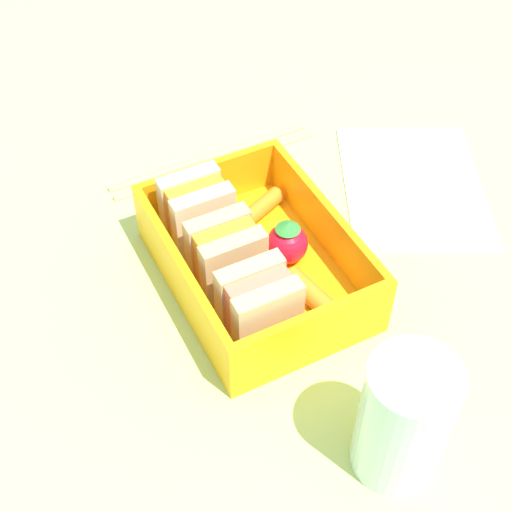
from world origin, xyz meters
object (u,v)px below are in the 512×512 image
sandwich_center_left (226,256)px  chopstick_pair (213,159)px  carrot_stick_left (314,297)px  folded_napkin (413,185)px  sandwich_center (197,212)px  carrot_stick_far_left (259,209)px  sandwich_left (259,306)px  strawberry_far_left (286,241)px  drinking_glass (403,420)px

sandwich_center_left → chopstick_pair: bearing=-20.7°
sandwich_center_left → carrot_stick_left: 6.93cm
folded_napkin → sandwich_center_left: bearing=99.8°
chopstick_pair → folded_napkin: 17.64cm
sandwich_center → carrot_stick_far_left: bearing=-90.4°
carrot_stick_left → carrot_stick_far_left: (9.87, -0.65, -0.08)cm
chopstick_pair → folded_napkin: size_ratio=1.22×
sandwich_left → folded_napkin: size_ratio=0.34×
sandwich_left → strawberry_far_left: 7.36cm
drinking_glass → carrot_stick_far_left: bearing=-5.1°
sandwich_left → chopstick_pair: size_ratio=0.28×
sandwich_center → strawberry_far_left: size_ratio=1.45×
drinking_glass → strawberry_far_left: bearing=-5.7°
sandwich_left → carrot_stick_far_left: size_ratio=1.15×
sandwich_center → carrot_stick_far_left: (-0.03, -5.25, -2.02)cm
chopstick_pair → folded_napkin: (-10.80, -13.95, -0.15)cm
strawberry_far_left → chopstick_pair: 14.17cm
carrot_stick_far_left → drinking_glass: drinking_glass is taller
sandwich_left → carrot_stick_left: bearing=-86.3°
sandwich_center → carrot_stick_left: 11.09cm
sandwich_left → drinking_glass: size_ratio=0.58×
sandwich_left → chopstick_pair: sandwich_left is taller
sandwich_center_left → folded_napkin: bearing=-80.2°
drinking_glass → folded_napkin: bearing=-38.3°
sandwich_left → sandwich_center: size_ratio=1.00×
folded_napkin → chopstick_pair: bearing=52.2°
sandwich_center_left → chopstick_pair: (14.13, -5.35, -3.56)cm
chopstick_pair → drinking_glass: 31.41cm
sandwich_left → sandwich_center: 10.20cm
strawberry_far_left → chopstick_pair: strawberry_far_left is taller
sandwich_center_left → carrot_stick_far_left: bearing=-46.0°
strawberry_far_left → sandwich_left: bearing=136.5°
carrot_stick_far_left → chopstick_pair: bearing=-0.6°
sandwich_left → sandwich_center_left: (5.10, 0.00, 0.00)cm
sandwich_center_left → drinking_glass: 17.24cm
carrot_stick_far_left → drinking_glass: bearing=174.9°
sandwich_center_left → chopstick_pair: 15.52cm
carrot_stick_far_left → drinking_glass: (-21.97, 1.95, 2.79)cm
carrot_stick_far_left → chopstick_pair: (9.07, -0.10, -1.54)cm
sandwich_left → chopstick_pair: (19.23, -5.35, -3.56)cm
chopstick_pair → strawberry_far_left: bearing=178.6°
sandwich_left → carrot_stick_far_left: bearing=-27.3°
carrot_stick_left → sandwich_center: bearing=24.9°
sandwich_center_left → folded_napkin: sandwich_center_left is taller
sandwich_center → folded_napkin: (-1.77, -19.29, -3.71)cm
sandwich_center_left → carrot_stick_far_left: sandwich_center_left is taller
sandwich_center → drinking_glass: 22.26cm
chopstick_pair → drinking_glass: drinking_glass is taller
sandwich_center_left → carrot_stick_far_left: 7.57cm
sandwich_center → carrot_stick_left: (-9.90, -4.60, -1.93)cm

